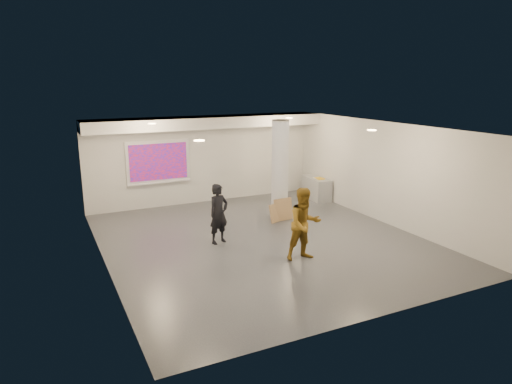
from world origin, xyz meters
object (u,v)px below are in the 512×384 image
projection_screen (158,162)px  credenza (316,188)px  woman (219,214)px  column (280,169)px  man (304,224)px

projection_screen → credenza: size_ratio=1.60×
projection_screen → woman: size_ratio=1.33×
column → man: 3.61m
column → projection_screen: size_ratio=1.43×
credenza → woman: size_ratio=0.83×
projection_screen → woman: bearing=-82.8°
projection_screen → woman: 4.17m
woman → man: (1.40, -1.93, 0.08)m
credenza → woman: (-4.81, -2.71, 0.41)m
projection_screen → credenza: 5.61m
woman → man: size_ratio=0.90×
credenza → woman: woman is taller
woman → man: bearing=-71.3°
projection_screen → man: bearing=-72.3°
credenza → projection_screen: bearing=170.8°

